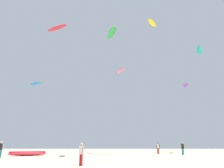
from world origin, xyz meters
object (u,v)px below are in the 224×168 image
Objects in this scene: person_right at (1,148)px; kite_grounded_near at (28,154)px; person_foreground at (81,152)px; kite_aloft_2 at (199,50)px; kite_aloft_7 at (36,84)px; person_midground at (158,147)px; kite_aloft_4 at (121,71)px; kite_aloft_3 at (112,33)px; kite_aloft_5 at (186,85)px; kite_aloft_1 at (152,23)px; kite_aloft_0 at (57,28)px; person_left at (183,147)px.

kite_grounded_near is (1.61, 4.06, -0.76)m from person_right.
person_foreground is 14.08m from person_right.
kite_aloft_2 is 34.60m from kite_aloft_7.
person_right is at bearing 144.88° from person_midground.
person_foreground is 0.55× the size of kite_aloft_4.
kite_aloft_4 is (1.45, 7.90, -3.40)m from kite_aloft_3.
kite_grounded_near is 23.32m from kite_aloft_7.
kite_aloft_7 is at bearing -173.44° from kite_aloft_5.
kite_aloft_2 reaches higher than kite_aloft_7.
kite_aloft_5 is at bearing 56.64° from kite_aloft_1.
kite_grounded_near is at bearing 110.12° from person_right.
kite_aloft_0 is 1.22× the size of kite_aloft_7.
kite_aloft_1 reaches higher than kite_grounded_near.
kite_aloft_2 is at bearing 8.80° from kite_aloft_4.
kite_aloft_5 is at bearing 19.96° from person_foreground.
person_left is 16.46m from kite_aloft_4.
kite_aloft_0 is at bearing 124.53° from person_midground.
person_midground is at bearing 23.89° from person_foreground.
person_right is at bearing -160.03° from kite_aloft_3.
kite_grounded_near is (-17.93, -6.49, -0.73)m from person_midground.
kite_aloft_5 is at bearing -6.67° from person_midground.
kite_aloft_3 is at bearing -21.92° from kite_aloft_0.
kite_aloft_2 is at bearing -39.66° from person_midground.
kite_aloft_4 is at bearing 83.54° from person_right.
person_right reaches higher than kite_grounded_near.
person_right is 31.03m from kite_aloft_1.
kite_aloft_1 is 0.89× the size of kite_aloft_7.
person_right is (-19.54, -10.55, 0.03)m from person_midground.
kite_aloft_5 is at bearing 6.56° from kite_aloft_7.
person_foreground is 25.76m from kite_aloft_4.
person_left is 0.41× the size of kite_aloft_2.
kite_grounded_near is at bearing 81.49° from person_foreground.
kite_aloft_3 is (12.42, 4.51, 16.44)m from person_right.
person_left is 23.53m from person_right.
kite_grounded_near is (-20.79, -3.15, -0.72)m from person_left.
kite_grounded_near is 1.39× the size of kite_aloft_7.
person_left is 19.45m from kite_aloft_3.
kite_aloft_7 reaches higher than kite_grounded_near.
kite_aloft_1 reaches higher than kite_aloft_5.
kite_aloft_5 is at bearing 40.39° from kite_aloft_4.
kite_aloft_1 is 0.81× the size of kite_aloft_3.
kite_grounded_near is 20.53m from kite_aloft_0.
kite_aloft_4 reaches higher than person_left.
kite_aloft_2 is at bearing 21.29° from kite_grounded_near.
kite_aloft_1 is 19.44m from kite_aloft_5.
person_left is 27.29m from kite_aloft_0.
person_foreground is 0.50× the size of kite_aloft_1.
kite_aloft_0 is (3.16, 8.24, 19.28)m from person_right.
kite_aloft_1 is (16.45, 2.51, 2.23)m from kite_aloft_0.
kite_aloft_1 is at bearing -151.59° from person_left.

